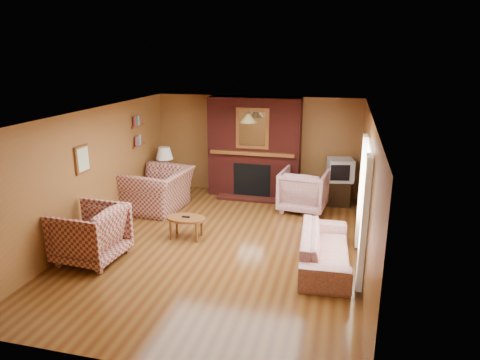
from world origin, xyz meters
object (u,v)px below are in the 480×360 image
(crt_tv, at_px, (340,170))
(plaid_armchair, at_px, (90,234))
(floral_armchair, at_px, (304,190))
(side_table, at_px, (166,185))
(coffee_table, at_px, (186,220))
(plaid_loveseat, at_px, (159,190))
(tv_stand, at_px, (339,192))
(floral_sofa, at_px, (325,248))
(fireplace, at_px, (254,148))
(table_lamp, at_px, (165,159))

(crt_tv, bearing_deg, plaid_armchair, -136.10)
(floral_armchair, height_order, side_table, floral_armchair)
(coffee_table, xyz_separation_m, crt_tv, (2.76, 2.62, 0.48))
(plaid_armchair, bearing_deg, coffee_table, 138.35)
(plaid_loveseat, bearing_deg, floral_armchair, 107.53)
(tv_stand, height_order, crt_tv, crt_tv)
(floral_sofa, bearing_deg, plaid_armchair, 98.04)
(fireplace, xyz_separation_m, tv_stand, (2.05, -0.18, -0.89))
(fireplace, bearing_deg, plaid_loveseat, -141.18)
(floral_sofa, bearing_deg, plaid_loveseat, 61.34)
(crt_tv, bearing_deg, fireplace, 174.70)
(plaid_armchair, relative_size, crt_tv, 1.62)
(floral_armchair, xyz_separation_m, crt_tv, (0.76, 0.58, 0.37))
(floral_sofa, relative_size, crt_tv, 3.12)
(coffee_table, height_order, crt_tv, crt_tv)
(plaid_loveseat, xyz_separation_m, tv_stand, (3.90, 1.30, -0.17))
(floral_armchair, distance_m, crt_tv, 1.03)
(floral_armchair, distance_m, tv_stand, 0.98)
(plaid_loveseat, distance_m, plaid_armchair, 2.55)
(floral_sofa, relative_size, table_lamp, 2.94)
(plaid_armchair, xyz_separation_m, crt_tv, (4.00, 3.85, 0.36))
(side_table, height_order, crt_tv, crt_tv)
(plaid_loveseat, xyz_separation_m, crt_tv, (3.90, 1.30, 0.38))
(coffee_table, relative_size, crt_tv, 1.19)
(plaid_armchair, relative_size, side_table, 1.96)
(floral_sofa, relative_size, floral_armchair, 1.96)
(fireplace, xyz_separation_m, floral_sofa, (1.90, -3.27, -0.89))
(floral_armchair, xyz_separation_m, side_table, (-3.39, 0.24, -0.20))
(crt_tv, bearing_deg, side_table, -175.26)
(table_lamp, relative_size, tv_stand, 1.17)
(coffee_table, distance_m, crt_tv, 3.84)
(fireplace, bearing_deg, plaid_armchair, -115.77)
(plaid_armchair, bearing_deg, plaid_loveseat, -178.51)
(fireplace, distance_m, table_lamp, 2.18)
(table_lamp, bearing_deg, side_table, 0.00)
(fireplace, height_order, coffee_table, fireplace)
(plaid_loveseat, relative_size, side_table, 2.65)
(fireplace, relative_size, tv_stand, 4.15)
(fireplace, relative_size, floral_sofa, 1.20)
(floral_sofa, bearing_deg, fireplace, 26.92)
(floral_sofa, relative_size, tv_stand, 3.45)
(floral_sofa, distance_m, floral_armchair, 2.58)
(tv_stand, bearing_deg, side_table, -173.14)
(plaid_loveseat, height_order, table_lamp, table_lamp)
(plaid_loveseat, relative_size, table_lamp, 2.07)
(floral_armchair, xyz_separation_m, tv_stand, (0.76, 0.59, -0.17))
(plaid_armchair, bearing_deg, tv_stand, 137.67)
(plaid_loveseat, distance_m, tv_stand, 4.12)
(table_lamp, relative_size, crt_tv, 1.06)
(coffee_table, bearing_deg, crt_tv, 43.57)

